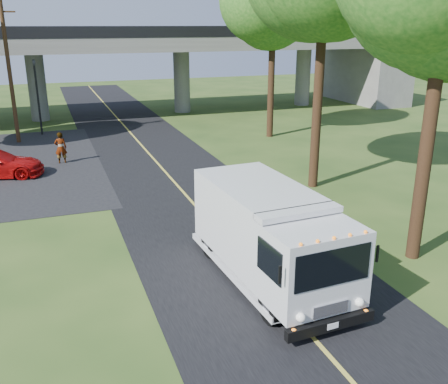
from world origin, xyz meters
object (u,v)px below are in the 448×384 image
traffic_signal (37,89)px  pedestrian (61,148)px  tree_right_far (277,11)px  utility_pole (10,72)px  step_van (269,233)px

traffic_signal → pedestrian: (0.95, -8.45, -2.31)m
traffic_signal → tree_right_far: 17.18m
utility_pole → tree_right_far: (16.71, -4.16, 3.71)m
tree_right_far → step_van: 21.75m
utility_pole → step_van: utility_pole is taller
step_van → pedestrian: size_ratio=3.90×
tree_right_far → pedestrian: 16.23m
traffic_signal → pedestrian: 8.81m
tree_right_far → step_van: tree_right_far is taller
tree_right_far → pedestrian: bearing=-170.9°
pedestrian → utility_pole: bearing=-67.0°
step_van → pedestrian: 17.17m
traffic_signal → tree_right_far: tree_right_far is taller
tree_right_far → step_van: (-9.00, -18.62, -6.75)m
traffic_signal → tree_right_far: size_ratio=0.47×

